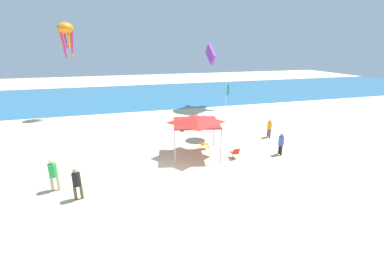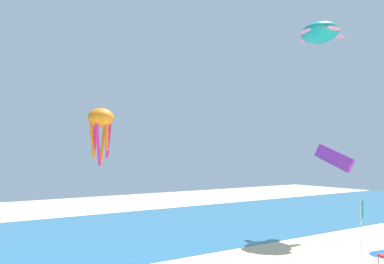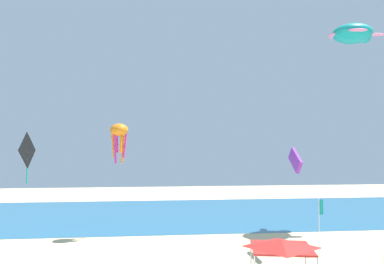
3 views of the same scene
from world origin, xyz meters
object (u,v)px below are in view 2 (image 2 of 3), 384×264
banner_flag (361,225)px  kite_parafoil_purple (334,158)px  kite_octopus_orange (101,121)px  kite_turtle_teal (320,33)px

banner_flag → kite_parafoil_purple: 4.76m
banner_flag → kite_octopus_orange: bearing=152.7°
kite_turtle_teal → kite_octopus_orange: (-22.70, -0.99, -9.82)m
kite_parafoil_purple → kite_octopus_orange: size_ratio=0.92×
kite_parafoil_purple → banner_flag: bearing=65.4°
banner_flag → kite_octopus_orange: size_ratio=1.19×
banner_flag → kite_octopus_orange: 18.28m
kite_turtle_teal → kite_octopus_orange: 24.76m
banner_flag → kite_turtle_teal: kite_turtle_teal is taller
kite_parafoil_purple → kite_turtle_teal: bearing=139.9°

